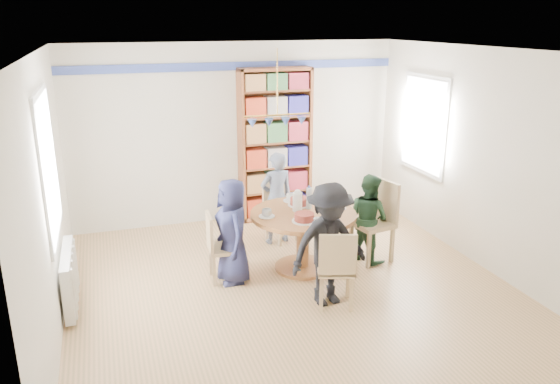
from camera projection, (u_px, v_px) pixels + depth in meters
name	position (u px, v px, depth m)	size (l,w,h in m)	color
ground	(291.00, 287.00, 6.42)	(5.00, 5.00, 0.00)	tan
room_shell	(248.00, 136.00, 6.62)	(5.00, 5.00, 5.00)	white
radiator	(70.00, 278.00, 5.86)	(0.12, 1.00, 0.60)	silver
dining_table	(303.00, 227.00, 6.72)	(1.30, 1.30, 0.75)	brown
chair_left	(218.00, 244.00, 6.45)	(0.39, 0.39, 0.84)	tan
chair_right	(378.00, 217.00, 7.01)	(0.54, 0.54, 1.05)	tan
chair_far	(278.00, 207.00, 7.67)	(0.49, 0.49, 0.87)	tan
chair_near	(336.00, 266.00, 5.81)	(0.50, 0.50, 0.89)	tan
person_left	(232.00, 231.00, 6.39)	(0.62, 0.40, 1.27)	#1B1D3B
person_right	(369.00, 218.00, 6.99)	(0.56, 0.44, 1.15)	#1B3721
person_far	(277.00, 198.00, 7.52)	(0.47, 0.31, 1.30)	gray
person_near	(329.00, 245.00, 5.85)	(0.89, 0.51, 1.38)	black
bookshelf	(275.00, 146.00, 8.35)	(1.11, 0.33, 2.33)	brown
tableware	(301.00, 207.00, 6.66)	(1.13, 1.13, 0.30)	white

